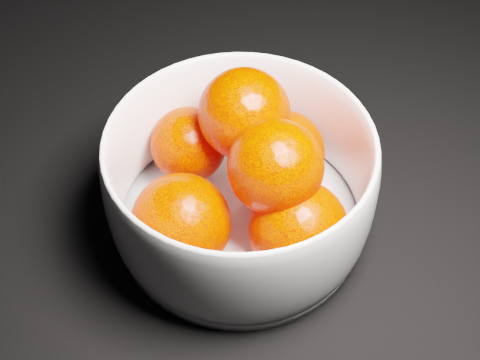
{
  "coord_description": "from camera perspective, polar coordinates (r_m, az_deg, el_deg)",
  "views": [
    {
      "loc": [
        0.16,
        -0.13,
        0.5
      ],
      "look_at": [
        0.13,
        0.25,
        0.06
      ],
      "focal_mm": 50.0,
      "sensor_mm": 36.0,
      "label": 1
    }
  ],
  "objects": [
    {
      "name": "bowl",
      "position": [
        0.58,
        0.0,
        -0.37
      ],
      "size": [
        0.24,
        0.24,
        0.11
      ],
      "rotation": [
        0.0,
        0.0,
        0.36
      ],
      "color": "white",
      "rests_on": "ground"
    },
    {
      "name": "orange_pile",
      "position": [
        0.58,
        0.52,
        0.43
      ],
      "size": [
        0.18,
        0.17,
        0.13
      ],
      "color": "#FF2400",
      "rests_on": "bowl"
    }
  ]
}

